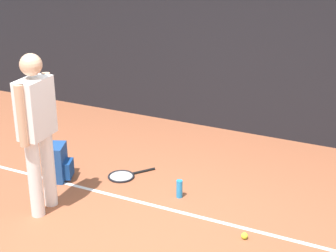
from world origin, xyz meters
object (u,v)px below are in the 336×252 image
at_px(tennis_player, 37,125).
at_px(water_bottle, 179,189).
at_px(tennis_racket, 123,176).
at_px(backpack, 58,163).
at_px(tennis_ball_near_player, 244,236).

bearing_deg(tennis_player, water_bottle, 122.17).
bearing_deg(tennis_racket, water_bottle, 115.54).
relative_size(tennis_player, backpack, 3.86).
distance_m(tennis_racket, backpack, 0.79).
xyz_separation_m(backpack, water_bottle, (1.48, 0.23, -0.11)).
bearing_deg(tennis_racket, tennis_player, 16.86).
bearing_deg(backpack, tennis_player, -177.73).
xyz_separation_m(tennis_racket, water_bottle, (0.82, -0.16, 0.09)).
bearing_deg(tennis_ball_near_player, tennis_player, -169.14).
distance_m(tennis_racket, water_bottle, 0.84).
height_order(tennis_player, backpack, tennis_player).
xyz_separation_m(tennis_player, tennis_ball_near_player, (2.09, 0.40, -0.93)).
height_order(backpack, water_bottle, backpack).
bearing_deg(tennis_ball_near_player, tennis_racket, 160.15).
relative_size(tennis_ball_near_player, water_bottle, 0.32).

